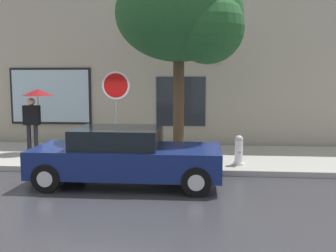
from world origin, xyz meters
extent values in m
plane|color=#333338|center=(0.00, 0.00, 0.00)|extent=(60.00, 60.00, 0.00)
cube|color=#A3A099|center=(0.00, 3.00, 0.07)|extent=(20.00, 4.00, 0.15)
cube|color=#B2A893|center=(0.00, 5.50, 3.50)|extent=(20.00, 0.40, 7.00)
cube|color=black|center=(-3.41, 5.27, 1.88)|extent=(3.11, 0.06, 2.11)
cube|color=silver|center=(-3.41, 5.24, 1.88)|extent=(2.95, 0.03, 1.95)
cube|color=#262B33|center=(1.50, 5.28, 1.70)|extent=(1.80, 0.04, 1.80)
cone|color=#99999E|center=(2.90, 5.15, 3.10)|extent=(0.22, 0.24, 0.24)
cube|color=navy|center=(0.54, 0.04, 0.58)|extent=(4.40, 1.85, 0.64)
cube|color=black|center=(0.32, 0.04, 1.13)|extent=(1.98, 1.63, 0.46)
cylinder|color=black|center=(2.19, 0.89, 0.32)|extent=(0.64, 0.22, 0.64)
cylinder|color=silver|center=(2.19, 0.89, 0.32)|extent=(0.35, 0.24, 0.35)
cylinder|color=black|center=(2.19, -0.82, 0.32)|extent=(0.64, 0.22, 0.64)
cylinder|color=silver|center=(2.19, -0.82, 0.32)|extent=(0.35, 0.24, 0.35)
cylinder|color=black|center=(-1.11, 0.89, 0.32)|extent=(0.64, 0.22, 0.64)
cylinder|color=silver|center=(-1.11, 0.89, 0.32)|extent=(0.35, 0.24, 0.35)
cylinder|color=black|center=(-1.11, -0.82, 0.32)|extent=(0.64, 0.22, 0.64)
cylinder|color=silver|center=(-1.11, -0.82, 0.32)|extent=(0.35, 0.24, 0.35)
cylinder|color=white|center=(3.31, 1.75, 0.50)|extent=(0.22, 0.22, 0.70)
sphere|color=#BBBBB7|center=(3.31, 1.75, 0.85)|extent=(0.23, 0.23, 0.23)
cylinder|color=#BBBBB7|center=(3.31, 1.59, 0.54)|extent=(0.09, 0.12, 0.09)
cylinder|color=#BBBBB7|center=(3.31, 1.91, 0.54)|extent=(0.09, 0.12, 0.09)
cylinder|color=white|center=(3.31, 1.75, 0.18)|extent=(0.30, 0.30, 0.06)
cylinder|color=black|center=(-3.31, 3.11, 0.59)|extent=(0.14, 0.14, 0.89)
cylinder|color=black|center=(-3.07, 3.11, 0.59)|extent=(0.14, 0.14, 0.89)
cube|color=black|center=(-3.19, 3.11, 1.35)|extent=(0.52, 0.22, 0.63)
sphere|color=tan|center=(-3.19, 3.11, 1.79)|extent=(0.24, 0.24, 0.24)
cylinder|color=#4C4C51|center=(-2.96, 3.11, 1.60)|extent=(0.02, 0.02, 0.90)
cone|color=maroon|center=(-2.96, 3.11, 2.09)|extent=(0.97, 0.97, 0.22)
cylinder|color=#4C3823|center=(1.63, 2.03, 1.74)|extent=(0.31, 0.31, 3.18)
ellipsoid|color=#235628|center=(1.63, 2.03, 4.30)|extent=(3.53, 3.00, 2.65)
sphere|color=#235628|center=(2.42, 1.59, 3.86)|extent=(1.94, 1.94, 1.94)
cylinder|color=gray|center=(-0.04, 1.53, 1.42)|extent=(0.07, 0.07, 2.53)
cylinder|color=white|center=(-0.04, 1.49, 2.33)|extent=(0.76, 0.02, 0.76)
cylinder|color=red|center=(-0.04, 1.47, 2.33)|extent=(0.66, 0.02, 0.66)
camera|label=1|loc=(2.32, -8.94, 2.46)|focal=41.65mm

